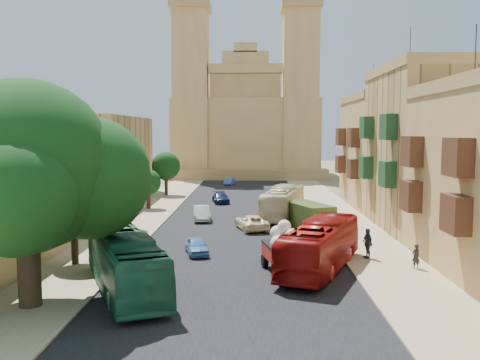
{
  "coord_description": "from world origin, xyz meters",
  "views": [
    {
      "loc": [
        0.95,
        -20.48,
        8.26
      ],
      "look_at": [
        0.0,
        26.0,
        4.0
      ],
      "focal_mm": 40.0,
      "sensor_mm": 36.0,
      "label": 1
    }
  ],
  "objects_px": {
    "car_white_a": "(202,213)",
    "car_cream": "(251,222)",
    "bus_red_east": "(321,246)",
    "car_blue_b": "(229,181)",
    "ficus_tree": "(28,173)",
    "car_blue_a": "(197,246)",
    "car_white_b": "(283,203)",
    "pedestrian_c": "(367,243)",
    "bus_green_north": "(125,262)",
    "car_dkblue": "(221,198)",
    "church": "(246,124)",
    "street_tree_c": "(148,183)",
    "pedestrian_a": "(416,256)",
    "street_tree_a": "(74,209)",
    "bus_cream_east": "(283,203)",
    "street_tree_b": "(121,191)",
    "olive_pickup": "(309,216)",
    "red_truck": "(288,252)",
    "street_tree_d": "(166,166)"
  },
  "relations": [
    {
      "from": "car_white_a",
      "to": "car_cream",
      "type": "height_order",
      "value": "car_white_a"
    },
    {
      "from": "bus_red_east",
      "to": "car_blue_b",
      "type": "relative_size",
      "value": 3.16
    },
    {
      "from": "ficus_tree",
      "to": "car_blue_a",
      "type": "xyz_separation_m",
      "value": [
        6.72,
        10.75,
        -5.76
      ]
    },
    {
      "from": "car_white_b",
      "to": "ficus_tree",
      "type": "bearing_deg",
      "value": 89.08
    },
    {
      "from": "car_blue_a",
      "to": "pedestrian_c",
      "type": "relative_size",
      "value": 1.69
    },
    {
      "from": "pedestrian_c",
      "to": "bus_green_north",
      "type": "bearing_deg",
      "value": -77.3
    },
    {
      "from": "bus_green_north",
      "to": "bus_red_east",
      "type": "height_order",
      "value": "bus_green_north"
    },
    {
      "from": "ficus_tree",
      "to": "car_dkblue",
      "type": "bearing_deg",
      "value": 79.31
    },
    {
      "from": "church",
      "to": "car_blue_b",
      "type": "relative_size",
      "value": 10.84
    },
    {
      "from": "street_tree_c",
      "to": "pedestrian_a",
      "type": "height_order",
      "value": "street_tree_c"
    },
    {
      "from": "church",
      "to": "street_tree_a",
      "type": "relative_size",
      "value": 6.99
    },
    {
      "from": "bus_cream_east",
      "to": "car_blue_b",
      "type": "height_order",
      "value": "bus_cream_east"
    },
    {
      "from": "car_white_b",
      "to": "car_dkblue",
      "type": "bearing_deg",
      "value": -11.03
    },
    {
      "from": "street_tree_b",
      "to": "car_white_a",
      "type": "relative_size",
      "value": 1.18
    },
    {
      "from": "church",
      "to": "car_white_b",
      "type": "xyz_separation_m",
      "value": [
        4.39,
        -42.68,
        -8.85
      ]
    },
    {
      "from": "car_blue_b",
      "to": "pedestrian_a",
      "type": "bearing_deg",
      "value": -66.1
    },
    {
      "from": "church",
      "to": "car_white_b",
      "type": "bearing_deg",
      "value": -84.12
    },
    {
      "from": "street_tree_b",
      "to": "car_blue_a",
      "type": "relative_size",
      "value": 1.45
    },
    {
      "from": "street_tree_a",
      "to": "olive_pickup",
      "type": "distance_m",
      "value": 20.26
    },
    {
      "from": "street_tree_c",
      "to": "car_cream",
      "type": "xyz_separation_m",
      "value": [
        11.0,
        -12.22,
        -2.16
      ]
    },
    {
      "from": "red_truck",
      "to": "street_tree_d",
      "type": "bearing_deg",
      "value": 108.8
    },
    {
      "from": "bus_green_north",
      "to": "bus_red_east",
      "type": "bearing_deg",
      "value": -0.59
    },
    {
      "from": "street_tree_a",
      "to": "car_white_b",
      "type": "distance_m",
      "value": 28.07
    },
    {
      "from": "bus_cream_east",
      "to": "car_blue_a",
      "type": "distance_m",
      "value": 16.48
    },
    {
      "from": "bus_cream_east",
      "to": "street_tree_c",
      "type": "bearing_deg",
      "value": -10.52
    },
    {
      "from": "pedestrian_a",
      "to": "red_truck",
      "type": "bearing_deg",
      "value": -10.91
    },
    {
      "from": "pedestrian_c",
      "to": "street_tree_d",
      "type": "bearing_deg",
      "value": -166.73
    },
    {
      "from": "car_white_a",
      "to": "church",
      "type": "bearing_deg",
      "value": 78.32
    },
    {
      "from": "red_truck",
      "to": "bus_red_east",
      "type": "height_order",
      "value": "red_truck"
    },
    {
      "from": "bus_cream_east",
      "to": "car_white_b",
      "type": "distance_m",
      "value": 6.22
    },
    {
      "from": "bus_red_east",
      "to": "olive_pickup",
      "type": "bearing_deg",
      "value": -71.44
    },
    {
      "from": "olive_pickup",
      "to": "car_cream",
      "type": "distance_m",
      "value": 4.93
    },
    {
      "from": "olive_pickup",
      "to": "bus_red_east",
      "type": "bearing_deg",
      "value": -93.33
    },
    {
      "from": "street_tree_a",
      "to": "pedestrian_c",
      "type": "xyz_separation_m",
      "value": [
        18.55,
        1.91,
        -2.49
      ]
    },
    {
      "from": "car_blue_b",
      "to": "bus_red_east",
      "type": "bearing_deg",
      "value": -72.55
    },
    {
      "from": "street_tree_c",
      "to": "car_blue_b",
      "type": "height_order",
      "value": "street_tree_c"
    },
    {
      "from": "bus_green_north",
      "to": "car_cream",
      "type": "bearing_deg",
      "value": 46.55
    },
    {
      "from": "bus_green_north",
      "to": "car_blue_b",
      "type": "height_order",
      "value": "bus_green_north"
    },
    {
      "from": "street_tree_d",
      "to": "olive_pickup",
      "type": "height_order",
      "value": "street_tree_d"
    },
    {
      "from": "street_tree_a",
      "to": "bus_red_east",
      "type": "relative_size",
      "value": 0.49
    },
    {
      "from": "bus_cream_east",
      "to": "car_white_a",
      "type": "xyz_separation_m",
      "value": [
        -7.6,
        -1.4,
        -0.82
      ]
    },
    {
      "from": "bus_green_north",
      "to": "car_white_b",
      "type": "distance_m",
      "value": 31.15
    },
    {
      "from": "bus_green_north",
      "to": "car_white_a",
      "type": "xyz_separation_m",
      "value": [
        1.94,
        21.96,
        -0.85
      ]
    },
    {
      "from": "bus_red_east",
      "to": "ficus_tree",
      "type": "bearing_deg",
      "value": 46.89
    },
    {
      "from": "car_cream",
      "to": "church",
      "type": "bearing_deg",
      "value": -104.27
    },
    {
      "from": "street_tree_a",
      "to": "street_tree_d",
      "type": "height_order",
      "value": "street_tree_d"
    },
    {
      "from": "street_tree_b",
      "to": "street_tree_d",
      "type": "xyz_separation_m",
      "value": [
        -0.0,
        24.0,
        0.53
      ]
    },
    {
      "from": "olive_pickup",
      "to": "car_cream",
      "type": "relative_size",
      "value": 1.26
    },
    {
      "from": "olive_pickup",
      "to": "ficus_tree",
      "type": "bearing_deg",
      "value": -126.93
    },
    {
      "from": "ficus_tree",
      "to": "car_blue_a",
      "type": "distance_m",
      "value": 13.92
    }
  ]
}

